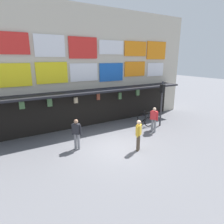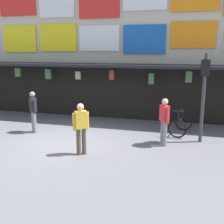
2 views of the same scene
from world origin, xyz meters
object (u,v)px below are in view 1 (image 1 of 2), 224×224
object	(u,v)px
pedestrian_in_green	(154,118)
pedestrian_in_purple	(77,133)
traffic_light_far	(162,97)
pedestrian_in_blue	(139,134)
bicycle_parked	(145,119)

from	to	relation	value
pedestrian_in_green	pedestrian_in_purple	distance (m)	5.22
traffic_light_far	pedestrian_in_purple	xyz separation A→B (m)	(-6.50, -0.51, -1.19)
traffic_light_far	pedestrian_in_purple	world-z (taller)	traffic_light_far
pedestrian_in_blue	traffic_light_far	bearing A→B (deg)	31.16
pedestrian_in_green	pedestrian_in_blue	world-z (taller)	same
pedestrian_in_green	traffic_light_far	bearing A→B (deg)	29.21
bicycle_parked	pedestrian_in_blue	bearing A→B (deg)	-134.82
pedestrian_in_purple	pedestrian_in_blue	size ratio (longest dim) A/B	1.00
pedestrian_in_purple	pedestrian_in_green	bearing A→B (deg)	-2.22
pedestrian_in_green	pedestrian_in_purple	world-z (taller)	same
bicycle_parked	pedestrian_in_purple	distance (m)	5.93
bicycle_parked	pedestrian_in_green	size ratio (longest dim) A/B	0.76
traffic_light_far	bicycle_parked	xyz separation A→B (m)	(-0.73, 0.78, -1.75)
pedestrian_in_green	pedestrian_in_blue	distance (m)	2.94
traffic_light_far	pedestrian_in_blue	xyz separation A→B (m)	(-3.77, -2.28, -1.19)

